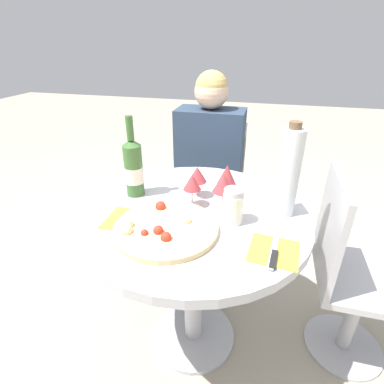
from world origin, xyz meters
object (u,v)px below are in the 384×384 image
object	(u,v)px
wine_bottle	(134,168)
chair_behind_diner	(210,191)
pizza_large	(164,228)
tall_carafe	(288,173)
dining_table	(194,239)
chair_empty_side	(349,277)
seated_diner	(206,187)

from	to	relation	value
wine_bottle	chair_behind_diner	bearing A→B (deg)	73.85
pizza_large	wine_bottle	size ratio (longest dim) A/B	1.08
chair_behind_diner	tall_carafe	bearing A→B (deg)	120.83
dining_table	tall_carafe	world-z (taller)	tall_carafe
chair_behind_diner	pizza_large	bearing A→B (deg)	90.70
chair_behind_diner	chair_empty_side	distance (m)	0.95
chair_behind_diner	dining_table	bearing A→B (deg)	95.83
wine_bottle	pizza_large	bearing A→B (deg)	-47.98
chair_behind_diner	pizza_large	distance (m)	0.96
seated_diner	tall_carafe	world-z (taller)	seated_diner
chair_empty_side	wine_bottle	bearing A→B (deg)	-86.81
dining_table	wine_bottle	world-z (taller)	wine_bottle
chair_behind_diner	seated_diner	world-z (taller)	seated_diner
seated_diner	wine_bottle	bearing A→B (deg)	69.94
dining_table	seated_diner	xyz separation A→B (m)	(-0.08, 0.61, -0.07)
chair_behind_diner	chair_empty_side	xyz separation A→B (m)	(0.72, -0.62, 0.00)
chair_empty_side	pizza_large	size ratio (longest dim) A/B	2.39
seated_diner	pizza_large	bearing A→B (deg)	90.83
chair_empty_side	chair_behind_diner	bearing A→B (deg)	-131.04
seated_diner	pizza_large	distance (m)	0.79
chair_behind_diner	chair_empty_side	world-z (taller)	same
dining_table	wine_bottle	distance (m)	0.38
dining_table	seated_diner	distance (m)	0.62
seated_diner	tall_carafe	size ratio (longest dim) A/B	3.35
pizza_large	tall_carafe	xyz separation A→B (m)	(0.39, 0.23, 0.15)
tall_carafe	wine_bottle	bearing A→B (deg)	179.89
dining_table	wine_bottle	size ratio (longest dim) A/B	2.65
chair_empty_side	wine_bottle	xyz separation A→B (m)	(-0.91, -0.05, 0.42)
dining_table	chair_behind_diner	xyz separation A→B (m)	(-0.08, 0.75, -0.17)
seated_diner	chair_behind_diner	bearing A→B (deg)	-90.00
seated_diner	chair_empty_side	size ratio (longest dim) A/B	1.36
pizza_large	wine_bottle	bearing A→B (deg)	132.02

